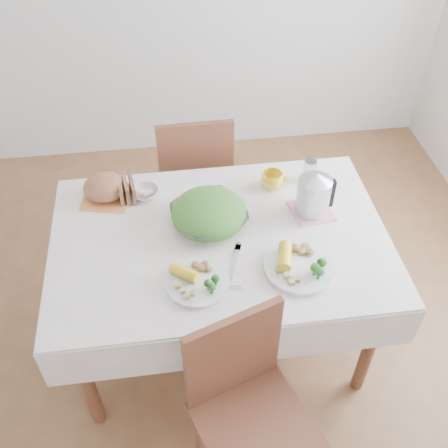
{
  "coord_description": "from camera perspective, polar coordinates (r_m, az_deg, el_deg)",
  "views": [
    {
      "loc": [
        -0.2,
        -1.62,
        2.43
      ],
      "look_at": [
        0.02,
        0.02,
        0.82
      ],
      "focal_mm": 42.0,
      "sensor_mm": 36.0,
      "label": 1
    }
  ],
  "objects": [
    {
      "name": "broccoli_plate",
      "position": [
        2.5,
        -1.51,
        2.69
      ],
      "size": [
        0.22,
        0.22,
        0.02
      ],
      "primitive_type": "cylinder",
      "rotation": [
        0.0,
        0.0,
        -0.09
      ],
      "color": "beige",
      "rests_on": "tablecloth"
    },
    {
      "name": "fork_right",
      "position": [
        2.23,
        1.08,
        -4.17
      ],
      "size": [
        0.09,
        0.2,
        0.0
      ],
      "primitive_type": "cube",
      "rotation": [
        0.0,
        0.0,
        -0.36
      ],
      "color": "silver",
      "rests_on": "tablecloth"
    },
    {
      "name": "glass_tumbler",
      "position": [
        2.63,
        9.31,
        5.89
      ],
      "size": [
        0.07,
        0.07,
        0.12
      ],
      "primitive_type": "cylinder",
      "rotation": [
        0.0,
        0.0,
        -0.13
      ],
      "color": "white",
      "rests_on": "tablecloth"
    },
    {
      "name": "fruit_bowl",
      "position": [
        2.55,
        -8.57,
        3.37
      ],
      "size": [
        0.16,
        0.16,
        0.04
      ],
      "primitive_type": "imported",
      "rotation": [
        0.0,
        0.0,
        -0.34
      ],
      "color": "white",
      "rests_on": "tablecloth"
    },
    {
      "name": "floor",
      "position": [
        2.93,
        -0.34,
        -11.93
      ],
      "size": [
        3.6,
        3.6,
        0.0
      ],
      "primitive_type": "plane",
      "color": "brown",
      "rests_on": "ground"
    },
    {
      "name": "chair_near",
      "position": [
        2.17,
        3.44,
        -20.99
      ],
      "size": [
        0.53,
        0.53,
        0.93
      ],
      "primitive_type": "cube",
      "rotation": [
        0.0,
        0.0,
        0.34
      ],
      "color": "brown",
      "rests_on": "floor"
    },
    {
      "name": "salad_bowl",
      "position": [
        2.37,
        -1.63,
        0.78
      ],
      "size": [
        0.42,
        0.42,
        0.08
      ],
      "primitive_type": "imported",
      "rotation": [
        0.0,
        0.0,
        0.38
      ],
      "color": "white",
      "rests_on": "tablecloth"
    },
    {
      "name": "chair_far",
      "position": [
        3.15,
        -3.28,
        5.45
      ],
      "size": [
        0.43,
        0.43,
        0.94
      ],
      "primitive_type": "cube",
      "rotation": [
        0.0,
        0.0,
        3.16
      ],
      "color": "brown",
      "rests_on": "floor"
    },
    {
      "name": "dinner_plate_left",
      "position": [
        2.15,
        -2.9,
        -6.38
      ],
      "size": [
        0.37,
        0.37,
        0.02
      ],
      "primitive_type": "cylinder",
      "rotation": [
        0.0,
        0.0,
        0.59
      ],
      "color": "white",
      "rests_on": "tablecloth"
    },
    {
      "name": "electric_kettle",
      "position": [
        2.41,
        9.76,
        3.41
      ],
      "size": [
        0.17,
        0.17,
        0.21
      ],
      "primitive_type": "cylinder",
      "rotation": [
        0.0,
        0.0,
        -0.14
      ],
      "color": "#B2B5BA",
      "rests_on": "pink_tray"
    },
    {
      "name": "dining_table",
      "position": [
        2.62,
        -0.38,
        -7.34
      ],
      "size": [
        1.4,
        0.9,
        0.75
      ],
      "primitive_type": "cube",
      "color": "brown",
      "rests_on": "floor"
    },
    {
      "name": "bread_loaf",
      "position": [
        2.56,
        -12.85,
        3.84
      ],
      "size": [
        0.26,
        0.25,
        0.12
      ],
      "primitive_type": "ellipsoid",
      "rotation": [
        0.0,
        0.0,
        0.4
      ],
      "color": "brown",
      "rests_on": "napkin"
    },
    {
      "name": "knife",
      "position": [
        2.13,
        -0.92,
        -7.06
      ],
      "size": [
        0.21,
        0.04,
        0.0
      ],
      "primitive_type": "cube",
      "rotation": [
        0.0,
        0.0,
        1.5
      ],
      "color": "silver",
      "rests_on": "tablecloth"
    },
    {
      "name": "pink_tray",
      "position": [
        2.48,
        9.45,
        1.43
      ],
      "size": [
        0.21,
        0.21,
        0.01
      ],
      "primitive_type": "cube",
      "rotation": [
        0.0,
        0.0,
        0.17
      ],
      "color": "pink",
      "rests_on": "tablecloth"
    },
    {
      "name": "yellow_mug",
      "position": [
        2.57,
        5.27,
        4.78
      ],
      "size": [
        0.13,
        0.13,
        0.09
      ],
      "primitive_type": "imported",
      "rotation": [
        0.0,
        0.0,
        0.25
      ],
      "color": "yellow",
      "rests_on": "tablecloth"
    },
    {
      "name": "tablecloth",
      "position": [
        2.34,
        -0.42,
        -1.51
      ],
      "size": [
        1.5,
        1.0,
        0.01
      ],
      "primitive_type": "cube",
      "color": "white",
      "rests_on": "dining_table"
    },
    {
      "name": "napkin",
      "position": [
        2.59,
        -12.66,
        2.89
      ],
      "size": [
        0.26,
        0.26,
        0.0
      ],
      "primitive_type": "cube",
      "rotation": [
        0.0,
        0.0,
        -0.22
      ],
      "color": "#F58E48",
      "rests_on": "tablecloth"
    },
    {
      "name": "dinner_plate_right",
      "position": [
        2.22,
        8.19,
        -4.7
      ],
      "size": [
        0.42,
        0.42,
        0.03
      ],
      "primitive_type": "cylinder",
      "rotation": [
        0.0,
        0.0,
        -0.6
      ],
      "color": "white",
      "rests_on": "tablecloth"
    },
    {
      "name": "fork_left",
      "position": [
        2.14,
        -3.95,
        -6.94
      ],
      "size": [
        0.03,
        0.21,
        0.0
      ],
      "primitive_type": "cube",
      "rotation": [
        0.0,
        0.0,
        -0.03
      ],
      "color": "silver",
      "rests_on": "tablecloth"
    }
  ]
}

